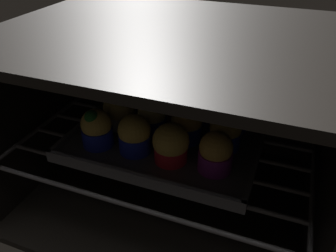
% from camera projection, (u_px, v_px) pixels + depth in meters
% --- Properties ---
extents(oven_cavity, '(0.59, 0.47, 0.37)m').
position_uv_depth(oven_cavity, '(177.00, 115.00, 0.69)').
color(oven_cavity, black).
rests_on(oven_cavity, ground).
extents(oven_rack, '(0.55, 0.42, 0.01)m').
position_uv_depth(oven_rack, '(169.00, 140.00, 0.68)').
color(oven_rack, '#4C494C').
rests_on(oven_rack, oven_cavity).
extents(baking_tray, '(0.35, 0.28, 0.02)m').
position_uv_depth(baking_tray, '(168.00, 137.00, 0.67)').
color(baking_tray, '#4C4C51').
rests_on(baking_tray, oven_rack).
extents(muffin_row0_col0, '(0.06, 0.06, 0.08)m').
position_uv_depth(muffin_row0_col0, '(97.00, 128.00, 0.62)').
color(muffin_row0_col0, '#1928B7').
rests_on(muffin_row0_col0, baking_tray).
extents(muffin_row0_col1, '(0.06, 0.06, 0.07)m').
position_uv_depth(muffin_row0_col1, '(135.00, 135.00, 0.60)').
color(muffin_row0_col1, '#1928B7').
rests_on(muffin_row0_col1, baking_tray).
extents(muffin_row0_col2, '(0.06, 0.06, 0.07)m').
position_uv_depth(muffin_row0_col2, '(171.00, 144.00, 0.58)').
color(muffin_row0_col2, red).
rests_on(muffin_row0_col2, baking_tray).
extents(muffin_row0_col3, '(0.06, 0.06, 0.07)m').
position_uv_depth(muffin_row0_col3, '(216.00, 153.00, 0.56)').
color(muffin_row0_col3, '#7A238C').
rests_on(muffin_row0_col3, baking_tray).
extents(muffin_row1_col0, '(0.06, 0.06, 0.07)m').
position_uv_depth(muffin_row1_col0, '(119.00, 111.00, 0.68)').
color(muffin_row1_col0, silver).
rests_on(muffin_row1_col0, baking_tray).
extents(muffin_row1_col1, '(0.06, 0.06, 0.07)m').
position_uv_depth(muffin_row1_col1, '(152.00, 118.00, 0.66)').
color(muffin_row1_col1, '#1928B7').
rests_on(muffin_row1_col1, baking_tray).
extents(muffin_row1_col2, '(0.06, 0.06, 0.07)m').
position_uv_depth(muffin_row1_col2, '(187.00, 125.00, 0.64)').
color(muffin_row1_col2, '#1928B7').
rests_on(muffin_row1_col2, baking_tray).
extents(muffin_row1_col3, '(0.06, 0.06, 0.07)m').
position_uv_depth(muffin_row1_col3, '(225.00, 132.00, 0.62)').
color(muffin_row1_col3, '#1928B7').
rests_on(muffin_row1_col3, baking_tray).
extents(muffin_row2_col0, '(0.06, 0.06, 0.07)m').
position_uv_depth(muffin_row2_col0, '(134.00, 94.00, 0.74)').
color(muffin_row2_col0, silver).
rests_on(muffin_row2_col0, baking_tray).
extents(muffin_row2_col1, '(0.06, 0.06, 0.07)m').
position_uv_depth(muffin_row2_col1, '(165.00, 102.00, 0.71)').
color(muffin_row2_col1, red).
rests_on(muffin_row2_col1, baking_tray).
extents(muffin_row2_col2, '(0.06, 0.06, 0.07)m').
position_uv_depth(muffin_row2_col2, '(199.00, 106.00, 0.69)').
color(muffin_row2_col2, '#1928B7').
rests_on(muffin_row2_col2, baking_tray).
extents(muffin_row2_col3, '(0.06, 0.06, 0.08)m').
position_uv_depth(muffin_row2_col3, '(234.00, 113.00, 0.67)').
color(muffin_row2_col3, '#1928B7').
rests_on(muffin_row2_col3, baking_tray).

